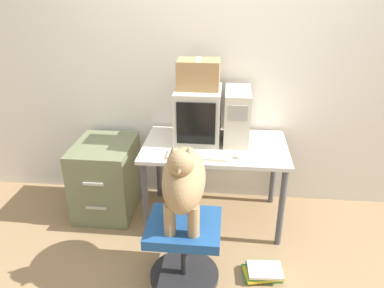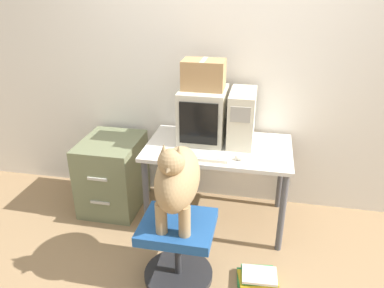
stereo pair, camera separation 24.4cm
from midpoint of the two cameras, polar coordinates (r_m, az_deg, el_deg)
ground_plane at (r=3.12m, az=0.58°, el=-14.88°), size 12.00×12.00×0.00m
wall_back at (r=3.24m, az=1.95°, el=12.50°), size 8.00×0.05×2.60m
desk at (r=3.07m, az=1.23°, el=-1.73°), size 1.17×0.71×0.71m
crt_monitor at (r=3.07m, az=-1.34°, el=4.49°), size 0.37×0.42×0.43m
pc_tower at (r=3.05m, az=4.59°, el=4.28°), size 0.20×0.41×0.43m
keyboard at (r=2.84m, az=-1.57°, el=-1.71°), size 0.45×0.16×0.03m
computer_mouse at (r=2.82m, az=4.59°, el=-1.84°), size 0.07×0.05×0.04m
office_chair at (r=2.66m, az=-3.92°, el=-15.43°), size 0.49×0.49×0.47m
dog at (r=2.37m, az=-4.24°, el=-5.53°), size 0.27×0.54×0.62m
filing_cabinet at (r=3.44m, az=-14.94°, el=-5.02°), size 0.49×0.61×0.65m
cardboard_box at (r=2.98m, az=-1.40°, el=10.53°), size 0.33×0.22×0.23m
book_stack_floor at (r=2.84m, az=8.25°, el=-18.80°), size 0.30×0.23×0.08m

